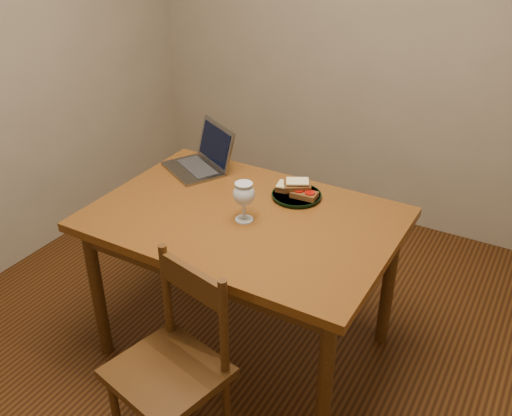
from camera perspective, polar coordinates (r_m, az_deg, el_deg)
The scene contains 10 objects.
floor at distance 2.86m, azimuth -0.76°, elevation -14.53°, with size 3.20×3.20×0.02m, color black.
back_wall at distance 3.60m, azimuth 12.92°, elevation 17.98°, with size 3.20×0.02×2.60m, color gray.
table at distance 2.51m, azimuth -1.20°, elevation -2.43°, with size 1.30×0.90×0.74m.
chair at distance 2.21m, azimuth -8.50°, elevation -14.75°, with size 0.46×0.45×0.42m.
plate at distance 2.60m, azimuth 4.06°, elevation 1.23°, with size 0.23×0.23×0.02m, color black.
sandwich_cheese at distance 2.61m, azimuth 3.45°, elevation 2.08°, with size 0.12×0.07×0.04m, color #381E0C, non-canonical shape.
sandwich_tomato at distance 2.57m, azimuth 4.85°, elevation 1.44°, with size 0.12×0.07×0.04m, color #381E0C, non-canonical shape.
sandwich_top at distance 2.58m, azimuth 4.16°, elevation 2.33°, with size 0.12×0.07×0.04m, color #381E0C, non-canonical shape.
milk_glass at distance 2.38m, azimuth -1.21°, elevation 0.62°, with size 0.09×0.09×0.18m, color white, non-canonical shape.
laptop at distance 2.87m, azimuth -5.28°, elevation 5.07°, with size 0.39×0.38×0.22m.
Camera 1 is at (1.05, -1.76, 1.99)m, focal length 40.00 mm.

